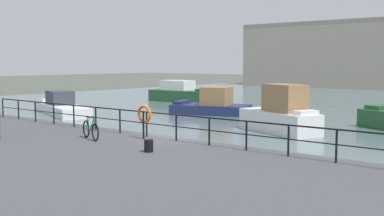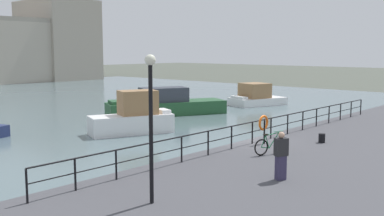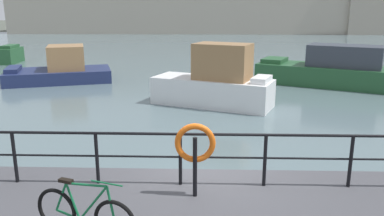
{
  "view_description": "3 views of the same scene",
  "coord_description": "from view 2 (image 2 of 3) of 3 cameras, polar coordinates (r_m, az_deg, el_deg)",
  "views": [
    {
      "loc": [
        13.41,
        -14.85,
        3.99
      ],
      "look_at": [
        -2.05,
        4.12,
        1.64
      ],
      "focal_mm": 44.34,
      "sensor_mm": 36.0,
      "label": 1
    },
    {
      "loc": [
        -18.36,
        -12.94,
        5.36
      ],
      "look_at": [
        -1.0,
        2.75,
        2.34
      ],
      "focal_mm": 42.27,
      "sensor_mm": 36.0,
      "label": 2
    },
    {
      "loc": [
        -0.08,
        -7.88,
        4.3
      ],
      "look_at": [
        -0.43,
        2.83,
        1.51
      ],
      "focal_mm": 36.46,
      "sensor_mm": 36.0,
      "label": 3
    }
  ],
  "objects": [
    {
      "name": "moored_harbor_tender",
      "position": [
        29.28,
        -7.38,
        -1.18
      ],
      "size": [
        5.6,
        3.72,
        2.77
      ],
      "rotation": [
        0.0,
        0.0,
        -0.39
      ],
      "color": "white",
      "rests_on": "water_basin"
    },
    {
      "name": "quay_railing",
      "position": [
        22.59,
        8.82,
        -2.29
      ],
      "size": [
        24.84,
        0.07,
        1.08
      ],
      "color": "black",
      "rests_on": "quay_promenade"
    },
    {
      "name": "standing_person",
      "position": [
        16.0,
        11.16,
        -5.88
      ],
      "size": [
        0.52,
        0.46,
        1.69
      ],
      "rotation": [
        0.0,
        0.0,
        1.08
      ],
      "color": "#332D4C",
      "rests_on": "quay_promenade"
    },
    {
      "name": "mooring_bollard",
      "position": [
        22.92,
        16.06,
        -3.67
      ],
      "size": [
        0.32,
        0.32,
        0.44
      ],
      "primitive_type": "cylinder",
      "color": "black",
      "rests_on": "quay_promenade"
    },
    {
      "name": "moored_blue_motorboat",
      "position": [
        37.46,
        -3.37,
        0.4
      ],
      "size": [
        9.99,
        6.58,
        2.28
      ],
      "rotation": [
        0.0,
        0.0,
        2.69
      ],
      "color": "#23512D",
      "rests_on": "water_basin"
    },
    {
      "name": "life_ring_stand",
      "position": [
        21.88,
        9.02,
        -1.98
      ],
      "size": [
        0.75,
        0.16,
        1.4
      ],
      "color": "black",
      "rests_on": "quay_promenade"
    },
    {
      "name": "ground_plane",
      "position": [
        23.1,
        6.79,
        -6.12
      ],
      "size": [
        240.0,
        240.0,
        0.0
      ],
      "primitive_type": "plane",
      "color": "#4C5147"
    },
    {
      "name": "parked_bicycle",
      "position": [
        19.87,
        9.93,
        -4.67
      ],
      "size": [
        1.69,
        0.63,
        0.98
      ],
      "rotation": [
        0.0,
        0.0,
        -0.33
      ],
      "color": "black",
      "rests_on": "quay_promenade"
    },
    {
      "name": "quay_lamp_post",
      "position": [
        13.01,
        -5.23,
        -0.08
      ],
      "size": [
        0.32,
        0.32,
        4.36
      ],
      "color": "black",
      "rests_on": "quay_promenade"
    },
    {
      "name": "moored_white_yacht",
      "position": [
        44.4,
        8.08,
        1.43
      ],
      "size": [
        5.87,
        4.21,
        2.15
      ],
      "rotation": [
        0.0,
        0.0,
        2.84
      ],
      "color": "white",
      "rests_on": "water_basin"
    },
    {
      "name": "quay_promenade",
      "position": [
        20.07,
        22.25,
        -7.41
      ],
      "size": [
        56.0,
        13.0,
        0.87
      ],
      "primitive_type": "cube",
      "color": "#47474C",
      "rests_on": "ground_plane"
    }
  ]
}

